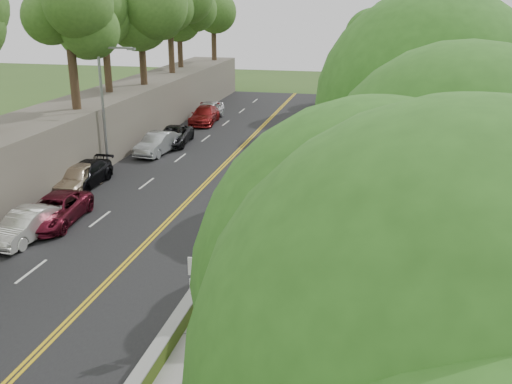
# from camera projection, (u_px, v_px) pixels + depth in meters

# --- Properties ---
(ground) EXTENTS (140.00, 140.00, 0.00)m
(ground) POSITION_uv_depth(u_px,v_px,m) (198.00, 291.00, 21.97)
(ground) COLOR #33511E
(ground) RESTS_ON ground
(road) EXTENTS (11.20, 66.00, 0.04)m
(road) POSITION_uv_depth(u_px,v_px,m) (191.00, 172.00, 36.93)
(road) COLOR black
(road) RESTS_ON ground
(sidewalk) EXTENTS (4.20, 66.00, 0.05)m
(sidewalk) POSITION_uv_depth(u_px,v_px,m) (313.00, 180.00, 35.29)
(sidewalk) COLOR gray
(sidewalk) RESTS_ON ground
(jersey_barrier) EXTENTS (0.42, 66.00, 0.60)m
(jersey_barrier) POSITION_uv_depth(u_px,v_px,m) (276.00, 173.00, 35.68)
(jersey_barrier) COLOR #90D51D
(jersey_barrier) RESTS_ON ground
(rock_embankment) EXTENTS (5.00, 66.00, 4.00)m
(rock_embankment) POSITION_uv_depth(u_px,v_px,m) (74.00, 136.00, 37.97)
(rock_embankment) COLOR #595147
(rock_embankment) RESTS_ON ground
(chainlink_fence) EXTENTS (0.04, 66.00, 2.00)m
(chainlink_fence) POSITION_uv_depth(u_px,v_px,m) (348.00, 167.00, 34.54)
(chainlink_fence) COLOR slate
(chainlink_fence) RESTS_ON ground
(trees_embankment) EXTENTS (6.40, 66.00, 13.00)m
(trees_embankment) POSITION_uv_depth(u_px,v_px,m) (67.00, 1.00, 35.11)
(trees_embankment) COLOR #467729
(trees_embankment) RESTS_ON rock_embankment
(trees_fenceside) EXTENTS (7.00, 66.00, 14.00)m
(trees_fenceside) POSITION_uv_depth(u_px,v_px,m) (395.00, 67.00, 32.12)
(trees_fenceside) COLOR #397C24
(trees_fenceside) RESTS_ON ground
(streetlight) EXTENTS (2.52, 0.22, 8.00)m
(streetlight) POSITION_uv_depth(u_px,v_px,m) (106.00, 100.00, 35.56)
(streetlight) COLOR gray
(streetlight) RESTS_ON ground
(signpost) EXTENTS (0.62, 0.09, 3.10)m
(signpost) POSITION_uv_depth(u_px,v_px,m) (198.00, 285.00, 18.34)
(signpost) COLOR gray
(signpost) RESTS_ON sidewalk
(construction_barrel) EXTENTS (0.58, 0.58, 0.95)m
(construction_barrel) POSITION_uv_depth(u_px,v_px,m) (353.00, 134.00, 44.93)
(construction_barrel) COLOR orange
(construction_barrel) RESTS_ON sidewalk
(concrete_block) EXTENTS (1.12, 0.84, 0.74)m
(concrete_block) POSITION_uv_depth(u_px,v_px,m) (279.00, 292.00, 21.00)
(concrete_block) COLOR gray
(concrete_block) RESTS_ON sidewalk
(car_1) EXTENTS (1.72, 4.30, 1.39)m
(car_1) POSITION_uv_depth(u_px,v_px,m) (26.00, 225.00, 26.35)
(car_1) COLOR white
(car_1) RESTS_ON road
(car_2) EXTENTS (2.77, 5.18, 1.38)m
(car_2) POSITION_uv_depth(u_px,v_px,m) (55.00, 210.00, 28.21)
(car_2) COLOR #590F1E
(car_2) RESTS_ON road
(car_3) EXTENTS (2.00, 4.84, 1.40)m
(car_3) POSITION_uv_depth(u_px,v_px,m) (84.00, 175.00, 33.87)
(car_3) COLOR black
(car_3) RESTS_ON road
(car_4) EXTENTS (2.00, 4.53, 1.52)m
(car_4) POSITION_uv_depth(u_px,v_px,m) (78.00, 177.00, 33.17)
(car_4) COLOR #C5AE91
(car_4) RESTS_ON road
(car_5) EXTENTS (2.06, 4.73, 1.51)m
(car_5) POSITION_uv_depth(u_px,v_px,m) (157.00, 143.00, 40.89)
(car_5) COLOR #A7ABAF
(car_5) RESTS_ON road
(car_6) EXTENTS (2.75, 5.13, 1.37)m
(car_6) POSITION_uv_depth(u_px,v_px,m) (173.00, 136.00, 43.51)
(car_6) COLOR black
(car_6) RESTS_ON road
(car_7) EXTENTS (2.56, 5.35, 1.51)m
(car_7) POSITION_uv_depth(u_px,v_px,m) (205.00, 115.00, 50.78)
(car_7) COLOR maroon
(car_7) RESTS_ON road
(car_8) EXTENTS (2.04, 4.90, 1.66)m
(car_8) POSITION_uv_depth(u_px,v_px,m) (209.00, 110.00, 52.48)
(car_8) COLOR silver
(car_8) RESTS_ON road
(painter_0) EXTENTS (0.80, 1.03, 1.86)m
(painter_0) POSITION_uv_depth(u_px,v_px,m) (241.00, 260.00, 22.28)
(painter_0) COLOR gold
(painter_0) RESTS_ON sidewalk
(painter_1) EXTENTS (0.47, 0.65, 1.65)m
(painter_1) POSITION_uv_depth(u_px,v_px,m) (251.00, 244.00, 24.00)
(painter_1) COLOR white
(painter_1) RESTS_ON sidewalk
(painter_2) EXTENTS (0.99, 1.11, 1.88)m
(painter_2) POSITION_uv_depth(u_px,v_px,m) (241.00, 231.00, 25.09)
(painter_2) COLOR black
(painter_2) RESTS_ON sidewalk
(painter_3) EXTENTS (0.70, 1.17, 1.78)m
(painter_3) POSITION_uv_depth(u_px,v_px,m) (274.00, 180.00, 32.14)
(painter_3) COLOR maroon
(painter_3) RESTS_ON sidewalk
(person_far) EXTENTS (1.21, 0.87, 1.90)m
(person_far) POSITION_uv_depth(u_px,v_px,m) (324.00, 149.00, 38.56)
(person_far) COLOR black
(person_far) RESTS_ON sidewalk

